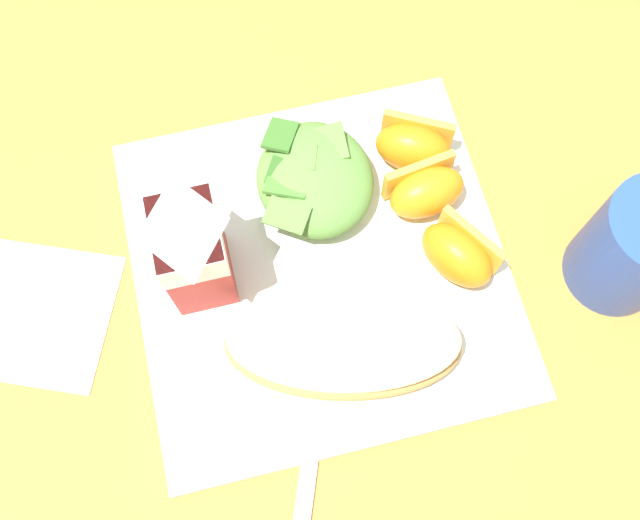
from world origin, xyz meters
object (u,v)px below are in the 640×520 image
at_px(white_plate, 320,268).
at_px(drinking_blue_cup, 636,248).
at_px(cheesy_pizza_bread, 344,343).
at_px(paper_napkin, 38,314).
at_px(orange_wedge_rear, 413,146).
at_px(orange_wedge_middle, 426,191).
at_px(green_salad_pile, 314,179).
at_px(milk_carton, 191,246).
at_px(orange_wedge_front, 458,254).

bearing_deg(white_plate, drinking_blue_cup, -103.64).
distance_m(cheesy_pizza_bread, paper_napkin, 0.24).
height_order(white_plate, orange_wedge_rear, orange_wedge_rear).
bearing_deg(orange_wedge_rear, orange_wedge_middle, 177.31).
height_order(cheesy_pizza_bread, orange_wedge_rear, orange_wedge_rear).
distance_m(white_plate, green_salad_pile, 0.07).
bearing_deg(orange_wedge_middle, milk_carton, 96.12).
bearing_deg(white_plate, orange_wedge_middle, -70.55).
relative_size(orange_wedge_front, orange_wedge_middle, 1.08).
height_order(white_plate, orange_wedge_front, orange_wedge_front).
relative_size(white_plate, orange_wedge_front, 4.00).
bearing_deg(paper_napkin, green_salad_pile, -79.02).
relative_size(orange_wedge_middle, orange_wedge_rear, 0.92).
height_order(cheesy_pizza_bread, paper_napkin, cheesy_pizza_bread).
height_order(orange_wedge_rear, paper_napkin, orange_wedge_rear).
bearing_deg(white_plate, cheesy_pizza_bread, -179.55).
bearing_deg(milk_carton, drinking_blue_cup, -102.19).
xyz_separation_m(milk_carton, orange_wedge_middle, (0.02, -0.18, -0.04)).
height_order(paper_napkin, drinking_blue_cup, drinking_blue_cup).
relative_size(cheesy_pizza_bread, orange_wedge_rear, 2.64).
xyz_separation_m(cheesy_pizza_bread, orange_wedge_rear, (0.14, -0.09, 0.00)).
bearing_deg(orange_wedge_rear, milk_carton, 107.96).
bearing_deg(white_plate, orange_wedge_front, -103.01).
xyz_separation_m(green_salad_pile, drinking_blue_cup, (-0.12, -0.21, 0.01)).
bearing_deg(cheesy_pizza_bread, green_salad_pile, -4.45).
bearing_deg(orange_wedge_front, drinking_blue_cup, -104.14).
xyz_separation_m(white_plate, milk_carton, (0.01, 0.09, 0.07)).
xyz_separation_m(orange_wedge_middle, drinking_blue_cup, (-0.09, -0.13, 0.01)).
height_order(white_plate, paper_napkin, white_plate).
bearing_deg(drinking_blue_cup, orange_wedge_front, 75.86).
distance_m(orange_wedge_front, paper_napkin, 0.32).
relative_size(white_plate, green_salad_pile, 2.69).
relative_size(cheesy_pizza_bread, green_salad_pile, 1.77).
height_order(green_salad_pile, paper_napkin, green_salad_pile).
relative_size(orange_wedge_front, drinking_blue_cup, 0.72).
relative_size(white_plate, orange_wedge_middle, 4.33).
xyz_separation_m(orange_wedge_rear, paper_napkin, (-0.05, 0.31, -0.03)).
bearing_deg(paper_napkin, drinking_blue_cup, -99.23).
bearing_deg(cheesy_pizza_bread, milk_carton, 47.26).
xyz_separation_m(cheesy_pizza_bread, paper_napkin, (0.09, 0.22, -0.03)).
bearing_deg(milk_carton, cheesy_pizza_bread, -132.74).
bearing_deg(white_plate, orange_wedge_rear, -52.44).
distance_m(cheesy_pizza_bread, orange_wedge_front, 0.11).
relative_size(orange_wedge_middle, paper_napkin, 0.59).
bearing_deg(cheesy_pizza_bread, orange_wedge_middle, -42.03).
xyz_separation_m(orange_wedge_front, orange_wedge_rear, (0.09, 0.01, 0.00)).
xyz_separation_m(white_plate, cheesy_pizza_bread, (-0.07, -0.00, 0.03)).
bearing_deg(drinking_blue_cup, green_salad_pile, 61.23).
xyz_separation_m(green_salad_pile, milk_carton, (-0.05, 0.10, 0.04)).
relative_size(cheesy_pizza_bread, paper_napkin, 1.68).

